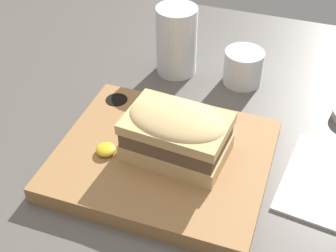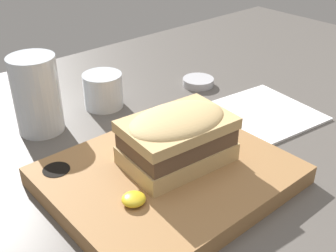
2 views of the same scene
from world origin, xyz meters
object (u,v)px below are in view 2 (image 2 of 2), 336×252
serving_board (167,175)px  water_glass (37,100)px  sandwich (177,136)px  condiment_dish (198,82)px  wine_glass (103,92)px  napkin (263,113)px

serving_board → water_glass: size_ratio=2.37×
sandwich → condiment_dish: sandwich is taller
sandwich → wine_glass: sandwich is taller
sandwich → condiment_dish: (23.19, 19.50, -5.73)cm
water_glass → wine_glass: (12.19, 0.45, -2.69)cm
sandwich → condiment_dish: bearing=40.1°
serving_board → napkin: bearing=8.9°
sandwich → wine_glass: bearing=80.0°
water_glass → serving_board: bearing=-75.9°
serving_board → water_glass: water_glass is taller
sandwich → napkin: bearing=8.9°
sandwich → water_glass: bearing=108.5°
serving_board → wine_glass: 25.20cm
sandwich → condiment_dish: 30.83cm
water_glass → napkin: bearing=-32.7°
wine_glass → napkin: wine_glass is taller
wine_glass → condiment_dish: (18.93, -4.61, -1.97)cm
serving_board → wine_glass: bearing=75.8°
serving_board → sandwich: sandwich is taller
sandwich → water_glass: 24.98cm
wine_glass → water_glass: bearing=-177.9°
water_glass → condiment_dish: bearing=-7.6°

